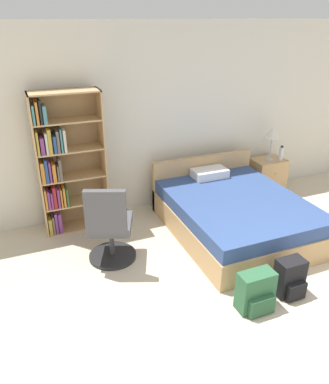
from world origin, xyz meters
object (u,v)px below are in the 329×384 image
Objects in this scene: nightstand at (267,176)px; backpack_black at (290,278)px; backpack_green at (256,292)px; bookshelf at (63,166)px; office_chair at (110,229)px; water_bottle at (281,153)px; bed at (233,213)px; table_lamp at (273,133)px.

nightstand is 1.38× the size of backpack_black.
backpack_black is 0.99× the size of backpack_green.
bookshelf reaches higher than backpack_black.
office_chair is at bearing 141.37° from backpack_black.
water_bottle is (0.15, -0.10, 0.39)m from nightstand.
bookshelf reaches higher than nightstand.
backpack_black is (1.56, -1.24, -0.26)m from office_chair.
bed is 1.34m from backpack_black.
nightstand is 0.43m from water_bottle.
bookshelf is at bearing 178.82° from table_lamp.
water_bottle is at bearing 30.46° from bed.
backpack_black is (-0.14, -1.33, -0.07)m from bed.
water_bottle is at bearing -34.40° from nightstand.
office_chair is 2.45× the size of backpack_green.
nightstand is at bearing 18.56° from office_chair.
bookshelf is 3.27× the size of nightstand.
water_bottle is at bearing -21.35° from table_lamp.
bookshelf is 2.79m from backpack_green.
office_chair reaches higher than water_bottle.
water_bottle is (3.34, -0.13, -0.23)m from bookshelf.
bookshelf is at bearing 122.13° from backpack_green.
water_bottle is 0.58× the size of backpack_black.
table_lamp is (-0.02, -0.04, 0.72)m from nightstand.
water_bottle is 0.57× the size of backpack_green.
backpack_black is at bearing -49.86° from bookshelf.
water_bottle is at bearing 55.40° from backpack_black.
backpack_black is at bearing -96.06° from bed.
water_bottle is 2.91m from backpack_green.
table_lamp is (1.15, 0.83, 0.74)m from bed.
bed is 1.99× the size of office_chair.
bookshelf is 2.31m from bed.
nightstand is 2.56m from backpack_black.
office_chair is 2.48× the size of backpack_black.
table_lamp is at bearing 158.65° from water_bottle.
backpack_green is (1.11, -1.29, -0.25)m from office_chair.
nightstand is (1.16, 0.87, 0.02)m from bed.
backpack_green is (-1.74, -2.22, -0.80)m from table_lamp.
backpack_black is at bearing -120.65° from nightstand.
table_lamp is (2.85, 0.92, 0.55)m from office_chair.
backpack_green is (-0.59, -1.38, -0.07)m from bed.
bookshelf is 4.50× the size of backpack_black.
table_lamp is 0.37m from water_bottle.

